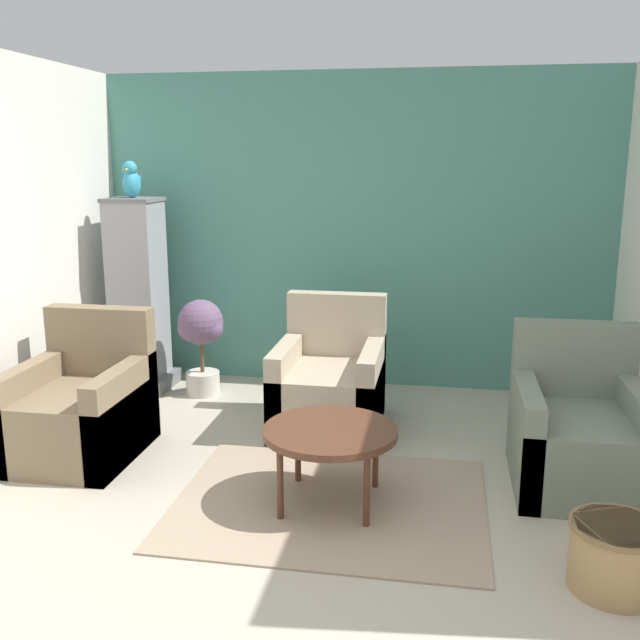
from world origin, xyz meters
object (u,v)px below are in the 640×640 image
object	(u,v)px
armchair_right	(578,437)
potted_plant	(201,334)
coffee_table	(330,435)
armchair_left	(81,411)
parrot	(132,181)
armchair_middle	(330,386)
birdcage	(138,299)
wicker_basket	(615,555)

from	to	relation	value
armchair_right	potted_plant	xyz separation A→B (m)	(-2.71, 1.19, 0.21)
coffee_table	potted_plant	world-z (taller)	potted_plant
armchair_left	parrot	world-z (taller)	parrot
parrot	potted_plant	distance (m)	1.33
armchair_right	armchair_middle	size ratio (longest dim) A/B	1.00
coffee_table	potted_plant	xyz separation A→B (m)	(-1.33, 1.69, 0.09)
armchair_middle	birdcage	world-z (taller)	birdcage
armchair_right	potted_plant	bearing A→B (deg)	156.30
armchair_left	armchair_right	bearing A→B (deg)	1.81
armchair_right	coffee_table	bearing A→B (deg)	-160.12
birdcage	parrot	bearing A→B (deg)	90.00
birdcage	wicker_basket	xyz separation A→B (m)	(3.25, -2.34, -0.58)
birdcage	wicker_basket	size ratio (longest dim) A/B	3.80
armchair_middle	potted_plant	size ratio (longest dim) A/B	1.16
wicker_basket	coffee_table	bearing A→B (deg)	157.38
armchair_middle	parrot	bearing A→B (deg)	160.51
coffee_table	potted_plant	size ratio (longest dim) A/B	0.94
armchair_right	birdcage	size ratio (longest dim) A/B	0.58
parrot	wicker_basket	distance (m)	4.30
coffee_table	armchair_middle	xyz separation A→B (m)	(-0.19, 1.18, -0.11)
potted_plant	parrot	bearing A→B (deg)	171.58
parrot	potted_plant	size ratio (longest dim) A/B	0.37
armchair_left	potted_plant	size ratio (longest dim) A/B	1.16
parrot	wicker_basket	world-z (taller)	parrot
armchair_middle	wicker_basket	world-z (taller)	armchair_middle
coffee_table	armchair_left	bearing A→B (deg)	166.55
armchair_right	parrot	xyz separation A→B (m)	(-3.26, 1.27, 1.41)
birdcage	wicker_basket	bearing A→B (deg)	-35.76
armchair_middle	potted_plant	xyz separation A→B (m)	(-1.13, 0.51, 0.21)
armchair_middle	birdcage	size ratio (longest dim) A/B	0.58
armchair_middle	wicker_basket	size ratio (longest dim) A/B	2.20
coffee_table	armchair_right	bearing A→B (deg)	19.88
armchair_left	armchair_right	size ratio (longest dim) A/B	1.00
coffee_table	potted_plant	bearing A→B (deg)	128.13
potted_plant	wicker_basket	size ratio (longest dim) A/B	1.89
parrot	armchair_right	bearing A→B (deg)	-21.30
coffee_table	birdcage	bearing A→B (deg)	136.70
armchair_left	armchair_right	xyz separation A→B (m)	(3.07, 0.10, 0.00)
armchair_left	birdcage	distance (m)	1.45
coffee_table	parrot	xyz separation A→B (m)	(-1.88, 1.77, 1.30)
coffee_table	parrot	world-z (taller)	parrot
coffee_table	parrot	bearing A→B (deg)	136.66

